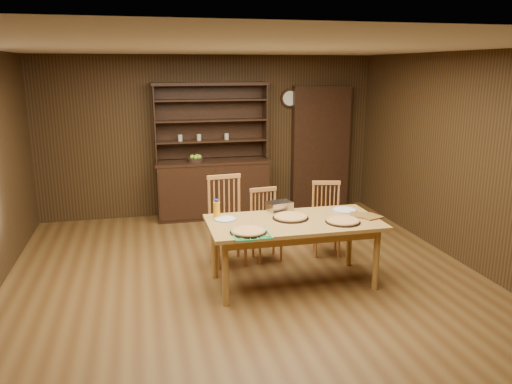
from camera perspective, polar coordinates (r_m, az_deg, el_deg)
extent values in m
plane|color=brown|center=(5.79, -0.73, -10.46)|extent=(6.00, 6.00, 0.00)
plane|color=silver|center=(5.27, -0.82, 16.21)|extent=(6.00, 6.00, 0.00)
plane|color=#3C2813|center=(8.29, -5.31, 6.37)|extent=(5.50, 0.00, 5.50)
plane|color=#3C2813|center=(2.67, 13.66, -10.82)|extent=(5.50, 0.00, 5.50)
plane|color=#3C2813|center=(6.54, 23.50, 3.19)|extent=(0.00, 6.00, 6.00)
cube|color=black|center=(8.20, -4.92, 0.24)|extent=(1.80, 0.50, 0.90)
cube|color=black|center=(8.10, -4.99, 3.47)|extent=(1.84, 0.52, 0.04)
cube|color=black|center=(8.24, -5.32, 8.07)|extent=(1.80, 0.02, 1.20)
cube|color=black|center=(8.01, -11.53, 7.68)|extent=(0.02, 0.32, 1.20)
cube|color=black|center=(8.26, 1.02, 8.14)|extent=(0.02, 0.32, 1.20)
cube|color=black|center=(8.05, -5.26, 12.21)|extent=(1.84, 0.34, 0.05)
cylinder|color=#B1AE96|center=(8.06, -8.67, 6.14)|extent=(0.07, 0.07, 0.10)
cylinder|color=#B1AE96|center=(8.09, -6.54, 6.24)|extent=(0.07, 0.07, 0.10)
cube|color=black|center=(8.70, 7.35, 5.02)|extent=(1.00, 0.18, 2.10)
cylinder|color=black|center=(8.49, 3.85, 10.65)|extent=(0.30, 0.04, 0.30)
cylinder|color=#F0EBCC|center=(8.47, 3.90, 10.64)|extent=(0.24, 0.01, 0.24)
cube|color=#A8783A|center=(5.56, 4.34, -3.48)|extent=(1.91, 0.95, 0.04)
cylinder|color=#A8783A|center=(5.17, -3.52, -9.28)|extent=(0.07, 0.07, 0.71)
cylinder|color=#A8783A|center=(5.84, -4.75, -6.52)|extent=(0.07, 0.07, 0.71)
cylinder|color=#A8783A|center=(5.68, 13.58, -7.49)|extent=(0.07, 0.07, 0.71)
cylinder|color=#A8783A|center=(6.29, 10.62, -5.19)|extent=(0.07, 0.07, 0.71)
cube|color=#C08642|center=(6.22, -3.18, -4.11)|extent=(0.49, 0.47, 0.04)
cylinder|color=#C08642|center=(6.11, -4.33, -6.87)|extent=(0.04, 0.04, 0.45)
cylinder|color=#C08642|center=(6.41, -5.03, -5.88)|extent=(0.04, 0.04, 0.45)
cylinder|color=#C08642|center=(6.20, -1.21, -6.53)|extent=(0.04, 0.04, 0.45)
cylinder|color=#C08642|center=(6.49, -2.05, -5.57)|extent=(0.04, 0.04, 0.45)
cube|color=#C08642|center=(6.23, -3.70, 1.76)|extent=(0.43, 0.07, 0.05)
cube|color=#C08642|center=(6.35, 1.27, -4.49)|extent=(0.41, 0.39, 0.04)
cylinder|color=#C08642|center=(6.26, 0.46, -6.74)|extent=(0.03, 0.03, 0.36)
cylinder|color=#C08642|center=(6.49, -0.33, -5.94)|extent=(0.03, 0.03, 0.36)
cylinder|color=#C08642|center=(6.35, 2.90, -6.43)|extent=(0.03, 0.03, 0.36)
cylinder|color=#C08642|center=(6.59, 2.03, -5.66)|extent=(0.03, 0.03, 0.36)
cube|color=#C08642|center=(6.35, 0.83, 0.29)|extent=(0.36, 0.07, 0.05)
cube|color=#C08642|center=(6.60, 8.07, -3.75)|extent=(0.47, 0.45, 0.04)
cylinder|color=#C08642|center=(6.52, 6.86, -5.88)|extent=(0.03, 0.03, 0.38)
cylinder|color=#C08642|center=(6.78, 6.60, -5.08)|extent=(0.03, 0.03, 0.38)
cylinder|color=#C08642|center=(6.56, 9.45, -5.85)|extent=(0.03, 0.03, 0.38)
cylinder|color=#C08642|center=(6.82, 9.09, -5.06)|extent=(0.03, 0.03, 0.38)
cube|color=#C08642|center=(6.61, 8.04, 1.05)|extent=(0.37, 0.12, 0.05)
cylinder|color=black|center=(5.14, -0.88, -4.63)|extent=(0.38, 0.38, 0.01)
cylinder|color=tan|center=(5.14, -0.88, -4.47)|extent=(0.35, 0.35, 0.02)
torus|color=#C68547|center=(5.14, -0.88, -4.47)|extent=(0.36, 0.36, 0.03)
cylinder|color=black|center=(5.56, 9.90, -3.40)|extent=(0.39, 0.39, 0.01)
cylinder|color=tan|center=(5.55, 9.90, -3.25)|extent=(0.36, 0.36, 0.02)
torus|color=#C68547|center=(5.55, 9.90, -3.25)|extent=(0.36, 0.36, 0.03)
cylinder|color=black|center=(5.63, 3.97, -2.98)|extent=(0.41, 0.41, 0.01)
cylinder|color=tan|center=(5.63, 3.97, -2.84)|extent=(0.37, 0.37, 0.02)
torus|color=#C68547|center=(5.63, 3.97, -2.84)|extent=(0.38, 0.38, 0.03)
cylinder|color=silver|center=(5.58, -3.53, -3.11)|extent=(0.25, 0.25, 0.01)
torus|color=#2D5489|center=(5.58, -3.53, -3.08)|extent=(0.25, 0.25, 0.01)
cylinder|color=silver|center=(6.01, 10.06, -2.04)|extent=(0.29, 0.29, 0.01)
torus|color=#2D5489|center=(6.01, 10.06, -2.02)|extent=(0.29, 0.29, 0.01)
cube|color=silver|center=(5.92, 2.71, -1.62)|extent=(0.31, 0.26, 0.11)
cylinder|color=orange|center=(5.64, -4.52, -2.04)|extent=(0.08, 0.08, 0.18)
cylinder|color=#132B9D|center=(5.62, -4.54, -0.99)|extent=(0.04, 0.04, 0.03)
cube|color=red|center=(5.81, 12.89, -2.75)|extent=(0.28, 0.28, 0.02)
cube|color=red|center=(5.84, 11.79, -2.61)|extent=(0.30, 0.30, 0.02)
cylinder|color=black|center=(8.01, -6.94, 3.66)|extent=(0.26, 0.26, 0.06)
sphere|color=#95BD32|center=(7.99, -7.31, 4.00)|extent=(0.08, 0.08, 0.08)
sphere|color=#95BD32|center=(8.03, -6.76, 4.06)|extent=(0.08, 0.08, 0.08)
sphere|color=#95BD32|center=(7.95, -6.91, 3.95)|extent=(0.08, 0.08, 0.08)
sphere|color=#95BD32|center=(7.99, -6.51, 4.01)|extent=(0.08, 0.08, 0.08)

